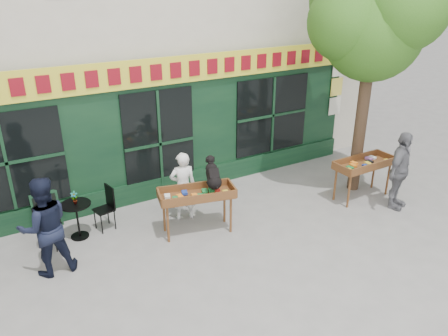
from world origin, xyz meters
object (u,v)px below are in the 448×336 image
at_px(dog, 213,172).
at_px(man_right, 400,171).
at_px(book_cart_right, 364,166).
at_px(man_left, 45,227).
at_px(bistro_table, 77,214).
at_px(book_cart_center, 197,196).
at_px(woman, 183,186).

xyz_separation_m(dog, man_right, (4.05, -1.29, -0.39)).
relative_size(dog, book_cart_right, 0.40).
bearing_deg(man_right, man_left, 148.10).
height_order(bistro_table, man_left, man_left).
height_order(book_cart_right, bistro_table, book_cart_right).
height_order(book_cart_center, woman, woman).
bearing_deg(man_left, bistro_table, -128.81).
xyz_separation_m(dog, bistro_table, (-2.52, 1.08, -0.75)).
bearing_deg(book_cart_right, dog, 171.28).
distance_m(woman, man_right, 4.83).
bearing_deg(woman, man_right, 169.13).
xyz_separation_m(dog, man_left, (-3.22, 0.18, -0.37)).
xyz_separation_m(book_cart_right, man_right, (0.30, -0.75, 0.08)).
relative_size(dog, bistro_table, 0.79).
bearing_deg(book_cart_center, man_right, -3.48).
xyz_separation_m(book_cart_right, bistro_table, (-6.27, 1.62, -0.28)).
xyz_separation_m(book_cart_center, man_left, (-2.87, 0.13, 0.10)).
bearing_deg(woman, bistro_table, 3.69).
bearing_deg(man_right, woman, 135.15).
xyz_separation_m(book_cart_center, dog, (0.35, -0.05, 0.47)).
height_order(book_cart_center, man_right, man_right).
xyz_separation_m(man_right, man_left, (-7.27, 1.47, 0.02)).
relative_size(book_cart_center, man_right, 0.89).
relative_size(book_cart_center, man_left, 0.87).
xyz_separation_m(woman, bistro_table, (-2.17, 0.38, -0.23)).
distance_m(dog, woman, 0.94).
distance_m(man_right, man_left, 7.42).
bearing_deg(book_cart_center, book_cart_right, 5.26).
bearing_deg(dog, man_left, -169.62).
bearing_deg(man_left, man_right, 167.65).
bearing_deg(book_cart_center, bistro_table, 168.22).
bearing_deg(book_cart_right, book_cart_center, 171.29).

